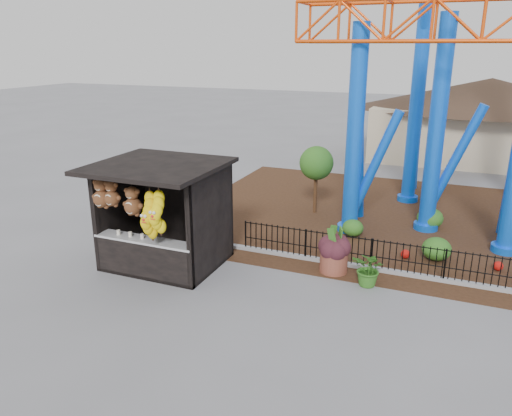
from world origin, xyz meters
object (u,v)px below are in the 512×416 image
at_px(prize_booth, 158,218).
at_px(potted_plant, 370,269).
at_px(terracotta_planter, 334,261).
at_px(roller_coaster, 484,40).

height_order(prize_booth, potted_plant, prize_booth).
bearing_deg(prize_booth, potted_plant, 10.46).
distance_m(prize_booth, terracotta_planter, 5.24).
bearing_deg(roller_coaster, prize_booth, -137.98).
height_order(roller_coaster, terracotta_planter, roller_coaster).
relative_size(terracotta_planter, potted_plant, 0.80).
distance_m(prize_booth, potted_plant, 6.14).
height_order(terracotta_planter, potted_plant, potted_plant).
bearing_deg(potted_plant, terracotta_planter, 174.82).
xyz_separation_m(roller_coaster, potted_plant, (-2.19, -6.24, -5.94)).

